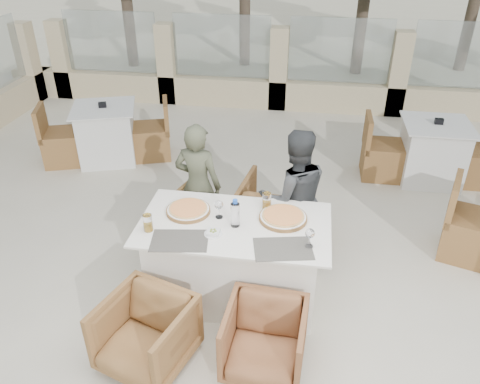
# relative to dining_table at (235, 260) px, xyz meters

# --- Properties ---
(ground) EXTENTS (80.00, 80.00, 0.00)m
(ground) POSITION_rel_dining_table_xyz_m (-0.04, 0.06, -0.39)
(ground) COLOR beige
(ground) RESTS_ON ground
(sand_patch) EXTENTS (30.00, 16.00, 0.01)m
(sand_patch) POSITION_rel_dining_table_xyz_m (-0.04, 14.06, -0.38)
(sand_patch) COLOR beige
(sand_patch) RESTS_ON ground
(perimeter_wall_far) EXTENTS (10.00, 0.34, 1.60)m
(perimeter_wall_far) POSITION_rel_dining_table_xyz_m (-0.04, 4.86, 0.42)
(perimeter_wall_far) COLOR #CABA8E
(perimeter_wall_far) RESTS_ON ground
(dining_table) EXTENTS (1.60, 0.90, 0.77)m
(dining_table) POSITION_rel_dining_table_xyz_m (0.00, 0.00, 0.00)
(dining_table) COLOR white
(dining_table) RESTS_ON ground
(placemat_near_left) EXTENTS (0.49, 0.36, 0.00)m
(placemat_near_left) POSITION_rel_dining_table_xyz_m (-0.39, -0.31, 0.39)
(placemat_near_left) COLOR #504B44
(placemat_near_left) RESTS_ON dining_table
(placemat_near_right) EXTENTS (0.50, 0.39, 0.00)m
(placemat_near_right) POSITION_rel_dining_table_xyz_m (0.43, -0.28, 0.39)
(placemat_near_right) COLOR #555149
(placemat_near_right) RESTS_ON dining_table
(pizza_left) EXTENTS (0.46, 0.46, 0.05)m
(pizza_left) POSITION_rel_dining_table_xyz_m (-0.42, 0.11, 0.41)
(pizza_left) COLOR #F65A21
(pizza_left) RESTS_ON dining_table
(pizza_right) EXTENTS (0.41, 0.41, 0.05)m
(pizza_right) POSITION_rel_dining_table_xyz_m (0.40, 0.12, 0.41)
(pizza_right) COLOR #ED5A20
(pizza_right) RESTS_ON dining_table
(water_bottle) EXTENTS (0.09, 0.09, 0.25)m
(water_bottle) POSITION_rel_dining_table_xyz_m (0.01, -0.03, 0.51)
(water_bottle) COLOR #C2E2FF
(water_bottle) RESTS_ON dining_table
(wine_glass_centre) EXTENTS (0.10, 0.10, 0.18)m
(wine_glass_centre) POSITION_rel_dining_table_xyz_m (-0.14, 0.07, 0.48)
(wine_glass_centre) COLOR silver
(wine_glass_centre) RESTS_ON dining_table
(wine_glass_corner) EXTENTS (0.10, 0.10, 0.18)m
(wine_glass_corner) POSITION_rel_dining_table_xyz_m (0.62, -0.22, 0.48)
(wine_glass_corner) COLOR silver
(wine_glass_corner) RESTS_ON dining_table
(beer_glass_left) EXTENTS (0.08, 0.08, 0.15)m
(beer_glass_left) POSITION_rel_dining_table_xyz_m (-0.68, -0.21, 0.46)
(beer_glass_left) COLOR gold
(beer_glass_left) RESTS_ON dining_table
(beer_glass_right) EXTENTS (0.09, 0.09, 0.15)m
(beer_glass_right) POSITION_rel_dining_table_xyz_m (0.24, 0.28, 0.46)
(beer_glass_right) COLOR orange
(beer_glass_right) RESTS_ON dining_table
(olive_dish) EXTENTS (0.11, 0.11, 0.04)m
(olive_dish) POSITION_rel_dining_table_xyz_m (-0.14, -0.18, 0.41)
(olive_dish) COLOR silver
(olive_dish) RESTS_ON dining_table
(armchair_far_left) EXTENTS (0.80, 0.81, 0.60)m
(armchair_far_left) POSITION_rel_dining_table_xyz_m (-0.42, 0.72, -0.08)
(armchair_far_left) COLOR olive
(armchair_far_left) RESTS_ON ground
(armchair_far_right) EXTENTS (0.81, 0.83, 0.67)m
(armchair_far_right) POSITION_rel_dining_table_xyz_m (0.28, 0.94, -0.05)
(armchair_far_right) COLOR brown
(armchair_far_right) RESTS_ON ground
(armchair_near_left) EXTENTS (0.79, 0.80, 0.58)m
(armchair_near_left) POSITION_rel_dining_table_xyz_m (-0.53, -0.86, -0.09)
(armchair_near_left) COLOR brown
(armchair_near_left) RESTS_ON ground
(armchair_near_right) EXTENTS (0.62, 0.64, 0.55)m
(armchair_near_right) POSITION_rel_dining_table_xyz_m (0.35, -0.76, -0.11)
(armchair_near_right) COLOR brown
(armchair_near_right) RESTS_ON ground
(diner_left) EXTENTS (0.52, 0.38, 1.32)m
(diner_left) POSITION_rel_dining_table_xyz_m (-0.50, 0.76, 0.27)
(diner_left) COLOR #4F533C
(diner_left) RESTS_ON ground
(diner_right) EXTENTS (0.79, 0.69, 1.38)m
(diner_right) POSITION_rel_dining_table_xyz_m (0.46, 0.63, 0.30)
(diner_right) COLOR #35383A
(diner_right) RESTS_ON ground
(bg_table_a) EXTENTS (1.81, 1.29, 0.77)m
(bg_table_a) POSITION_rel_dining_table_xyz_m (-2.20, 2.43, 0.00)
(bg_table_a) COLOR silver
(bg_table_a) RESTS_ON ground
(bg_table_b) EXTENTS (1.64, 0.82, 0.77)m
(bg_table_b) POSITION_rel_dining_table_xyz_m (2.13, 2.53, 0.00)
(bg_table_b) COLOR silver
(bg_table_b) RESTS_ON ground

